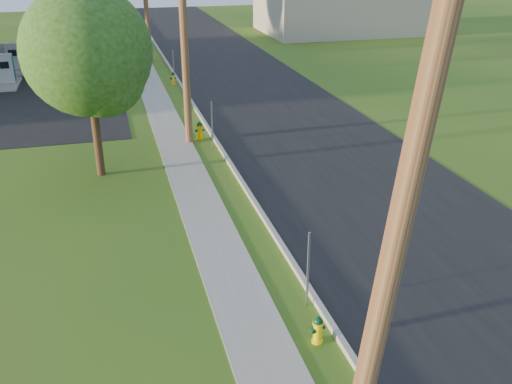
% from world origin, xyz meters
% --- Properties ---
extents(road, '(8.00, 120.00, 0.02)m').
position_xyz_m(road, '(4.50, 10.00, 0.01)').
color(road, black).
rests_on(road, ground).
extents(curb, '(0.15, 120.00, 0.15)m').
position_xyz_m(curb, '(0.50, 10.00, 0.07)').
color(curb, '#9C9A8F').
rests_on(curb, ground).
extents(sidewalk, '(1.50, 120.00, 0.03)m').
position_xyz_m(sidewalk, '(-1.25, 10.00, 0.01)').
color(sidewalk, gray).
rests_on(sidewalk, ground).
extents(utility_pole_near, '(1.40, 0.32, 9.48)m').
position_xyz_m(utility_pole_near, '(-0.60, -1.00, 4.80)').
color(utility_pole_near, brown).
rests_on(utility_pole_near, ground).
extents(utility_pole_mid, '(1.40, 0.32, 9.80)m').
position_xyz_m(utility_pole_mid, '(-0.60, 17.00, 4.95)').
color(utility_pole_mid, brown).
rests_on(utility_pole_mid, ground).
extents(sign_post_near, '(0.05, 0.04, 2.00)m').
position_xyz_m(sign_post_near, '(0.25, 4.20, 1.00)').
color(sign_post_near, gray).
rests_on(sign_post_near, ground).
extents(sign_post_mid, '(0.05, 0.04, 2.00)m').
position_xyz_m(sign_post_mid, '(0.25, 16.00, 1.00)').
color(sign_post_mid, gray).
rests_on(sign_post_mid, ground).
extents(sign_post_far, '(0.05, 0.04, 2.00)m').
position_xyz_m(sign_post_far, '(0.25, 28.20, 1.00)').
color(sign_post_far, gray).
rests_on(sign_post_far, ground).
extents(fuel_pump_ne, '(1.20, 3.20, 1.90)m').
position_xyz_m(fuel_pump_ne, '(-9.50, 30.00, 0.72)').
color(fuel_pump_ne, '#9C9A8F').
rests_on(fuel_pump_ne, ground).
extents(fuel_pump_se, '(1.20, 3.20, 1.90)m').
position_xyz_m(fuel_pump_se, '(-9.50, 34.00, 0.72)').
color(fuel_pump_se, '#9C9A8F').
rests_on(fuel_pump_se, ground).
extents(price_pylon, '(0.34, 2.04, 6.85)m').
position_xyz_m(price_pylon, '(-4.50, 22.50, 5.43)').
color(price_pylon, gray).
rests_on(price_pylon, ground).
extents(distant_building, '(14.00, 10.00, 4.00)m').
position_xyz_m(distant_building, '(18.00, 45.00, 2.00)').
color(distant_building, '#9E9889').
rests_on(distant_building, ground).
extents(tree_verge, '(4.50, 4.50, 6.82)m').
position_xyz_m(tree_verge, '(-4.29, 14.04, 4.39)').
color(tree_verge, '#3E2515').
rests_on(tree_verge, ground).
extents(hydrant_near, '(0.35, 0.31, 0.68)m').
position_xyz_m(hydrant_near, '(0.01, 2.84, 0.33)').
color(hydrant_near, yellow).
rests_on(hydrant_near, ground).
extents(hydrant_mid, '(0.42, 0.38, 0.83)m').
position_xyz_m(hydrant_mid, '(-0.10, 17.18, 0.41)').
color(hydrant_mid, '#F7B900').
rests_on(hydrant_mid, ground).
extents(hydrant_far, '(0.40, 0.36, 0.77)m').
position_xyz_m(hydrant_far, '(0.13, 27.77, 0.38)').
color(hydrant_far, yellow).
rests_on(hydrant_far, ground).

